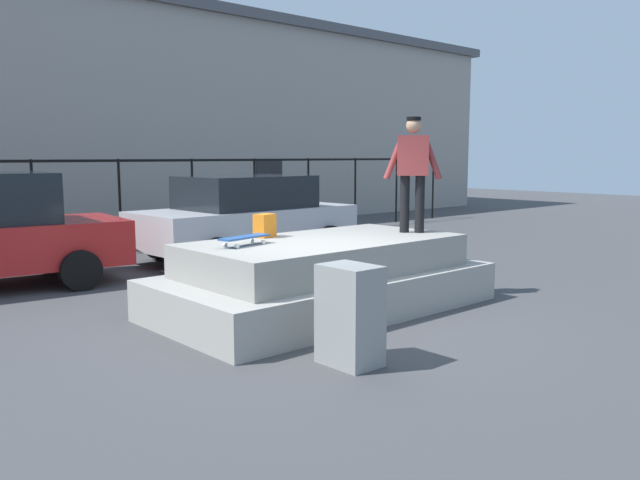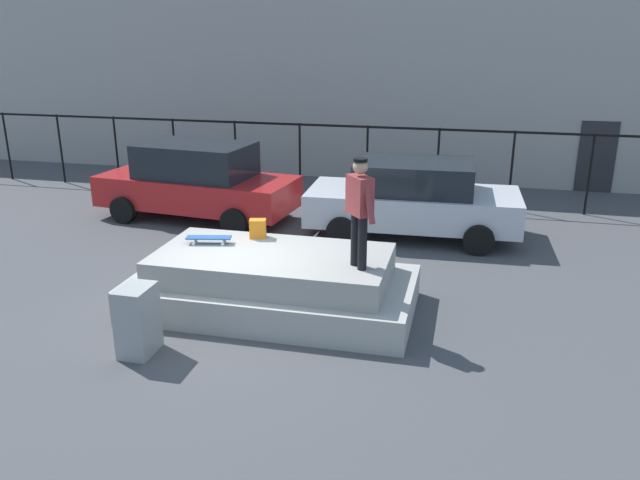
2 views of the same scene
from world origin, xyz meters
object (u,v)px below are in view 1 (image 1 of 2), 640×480
at_px(backpack, 265,226).
at_px(skateboarder, 413,166).
at_px(car_silver_sedan_mid, 246,216).
at_px(skateboard, 244,238).
at_px(utility_box, 350,315).

bearing_deg(backpack, skateboarder, -41.14).
relative_size(backpack, car_silver_sedan_mid, 0.07).
xyz_separation_m(skateboard, car_silver_sedan_mid, (3.03, 4.25, -0.21)).
distance_m(skateboard, car_silver_sedan_mid, 5.22).
relative_size(skateboarder, skateboard, 2.14).
bearing_deg(skateboarder, car_silver_sedan_mid, 85.57).
height_order(skateboarder, skateboard, skateboarder).
bearing_deg(car_silver_sedan_mid, utility_box, -117.02).
distance_m(skateboard, backpack, 0.87).
height_order(skateboarder, utility_box, skateboarder).
bearing_deg(utility_box, car_silver_sedan_mid, 62.94).
bearing_deg(car_silver_sedan_mid, skateboard, -125.53).
xyz_separation_m(skateboard, backpack, (0.70, 0.51, 0.06)).
bearing_deg(car_silver_sedan_mid, skateboarder, -94.43).
relative_size(skateboard, backpack, 2.42).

